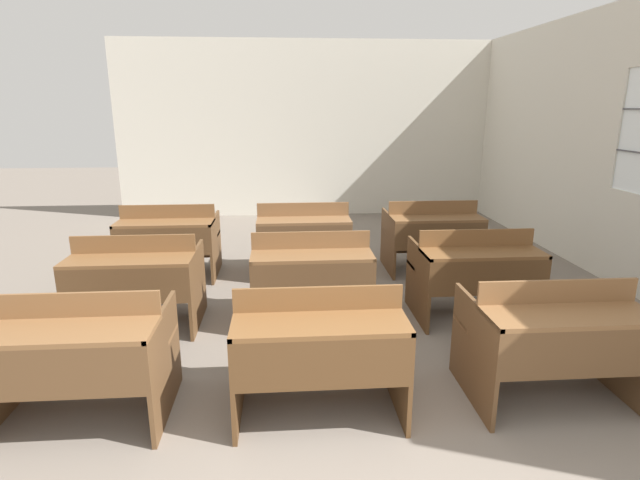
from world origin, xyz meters
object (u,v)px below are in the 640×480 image
(bench_third_center, at_px, (303,236))
(bench_second_left, at_px, (136,278))
(bench_front_center, at_px, (319,345))
(bench_third_left, at_px, (169,238))
(bench_front_right, at_px, (553,336))
(bench_second_right, at_px, (474,271))
(bench_second_center, at_px, (311,274))
(bench_front_left, at_px, (77,353))
(bench_third_right, at_px, (432,233))

(bench_third_center, bearing_deg, bench_second_left, -138.10)
(bench_front_center, height_order, bench_third_left, same)
(bench_front_right, distance_m, bench_second_right, 1.34)
(bench_third_left, bearing_deg, bench_second_center, -41.14)
(bench_second_left, height_order, bench_second_center, same)
(bench_front_left, height_order, bench_front_center, same)
(bench_front_left, bearing_deg, bench_front_center, -0.36)
(bench_second_center, distance_m, bench_third_left, 2.05)
(bench_second_left, xyz_separation_m, bench_third_left, (-0.01, 1.36, 0.00))
(bench_front_right, height_order, bench_third_right, same)
(bench_second_left, distance_m, bench_third_left, 1.36)
(bench_second_center, bearing_deg, bench_third_center, 90.57)
(bench_front_left, distance_m, bench_front_right, 3.03)
(bench_third_center, xyz_separation_m, bench_third_right, (1.52, 0.00, 0.00))
(bench_third_right, bearing_deg, bench_third_left, -179.89)
(bench_third_left, distance_m, bench_third_center, 1.53)
(bench_second_right, bearing_deg, bench_third_right, 89.44)
(bench_front_center, xyz_separation_m, bench_second_right, (1.53, 1.35, 0.00))
(bench_third_left, relative_size, bench_third_center, 1.00)
(bench_front_center, bearing_deg, bench_second_right, 41.52)
(bench_front_center, height_order, bench_third_right, same)
(bench_front_left, distance_m, bench_third_right, 4.07)
(bench_third_left, bearing_deg, bench_second_left, -89.64)
(bench_front_center, distance_m, bench_second_right, 2.04)
(bench_third_left, relative_size, bench_third_right, 1.00)
(bench_front_left, xyz_separation_m, bench_second_left, (-0.02, 1.36, 0.00))
(bench_second_center, height_order, bench_second_right, same)
(bench_second_right, bearing_deg, bench_third_left, 155.60)
(bench_second_left, relative_size, bench_third_right, 1.00)
(bench_second_center, distance_m, bench_third_center, 1.35)
(bench_front_right, bearing_deg, bench_front_center, -179.63)
(bench_front_right, relative_size, bench_third_center, 1.00)
(bench_front_right, relative_size, bench_second_right, 1.00)
(bench_front_right, height_order, bench_third_center, same)
(bench_third_left, bearing_deg, bench_third_right, 0.11)
(bench_front_right, height_order, bench_third_left, same)
(bench_second_center, distance_m, bench_third_right, 2.02)
(bench_front_center, bearing_deg, bench_third_right, 60.61)
(bench_second_right, bearing_deg, bench_second_center, 178.82)
(bench_front_left, bearing_deg, bench_front_right, 0.01)
(bench_third_right, bearing_deg, bench_second_center, -138.12)
(bench_third_right, bearing_deg, bench_front_right, -89.96)
(bench_third_left, height_order, bench_third_right, same)
(bench_second_right, xyz_separation_m, bench_third_left, (-3.03, 1.38, 0.00))
(bench_third_center, bearing_deg, bench_front_center, -90.40)
(bench_front_center, bearing_deg, bench_second_center, 88.66)
(bench_front_center, relative_size, bench_second_center, 1.00)
(bench_front_right, height_order, bench_second_left, same)
(bench_front_left, relative_size, bench_front_center, 1.00)
(bench_front_left, bearing_deg, bench_third_right, 42.02)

